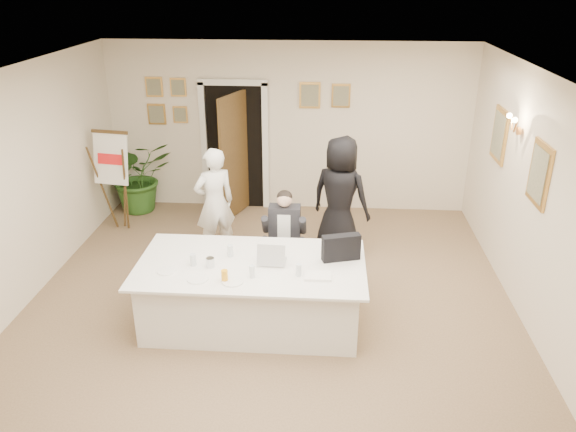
% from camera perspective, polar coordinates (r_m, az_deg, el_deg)
% --- Properties ---
extents(floor, '(7.00, 7.00, 0.00)m').
position_cam_1_polar(floor, '(6.78, -2.12, -10.36)').
color(floor, brown).
rests_on(floor, ground).
extents(ceiling, '(6.00, 7.00, 0.02)m').
position_cam_1_polar(ceiling, '(5.71, -2.55, 13.64)').
color(ceiling, white).
rests_on(ceiling, wall_back).
extents(wall_back, '(6.00, 0.10, 2.80)m').
position_cam_1_polar(wall_back, '(9.42, 0.03, 8.93)').
color(wall_back, beige).
rests_on(wall_back, floor).
extents(wall_left, '(0.10, 7.00, 2.80)m').
position_cam_1_polar(wall_left, '(7.09, -27.21, 1.21)').
color(wall_left, beige).
rests_on(wall_left, floor).
extents(wall_right, '(0.10, 7.00, 2.80)m').
position_cam_1_polar(wall_right, '(6.51, 24.94, -0.20)').
color(wall_right, beige).
rests_on(wall_right, floor).
extents(doorway, '(1.14, 0.86, 2.20)m').
position_cam_1_polar(doorway, '(9.44, -5.43, 6.62)').
color(doorway, black).
rests_on(doorway, floor).
extents(pictures_back_wall, '(3.40, 0.06, 0.80)m').
position_cam_1_polar(pictures_back_wall, '(9.37, -4.97, 11.61)').
color(pictures_back_wall, gold).
rests_on(pictures_back_wall, wall_back).
extents(pictures_right_wall, '(0.06, 2.20, 0.80)m').
position_cam_1_polar(pictures_right_wall, '(7.45, 22.21, 5.99)').
color(pictures_right_wall, gold).
rests_on(pictures_right_wall, wall_right).
extents(wall_sconce, '(0.20, 0.30, 0.24)m').
position_cam_1_polar(wall_sconce, '(7.34, 22.10, 8.62)').
color(wall_sconce, '#D48944').
rests_on(wall_sconce, wall_right).
extents(conference_table, '(2.57, 1.37, 0.78)m').
position_cam_1_polar(conference_table, '(6.53, -3.69, -7.75)').
color(conference_table, silver).
rests_on(conference_table, floor).
extents(seated_man, '(0.59, 0.62, 1.28)m').
position_cam_1_polar(seated_man, '(7.23, -0.38, -2.15)').
color(seated_man, black).
rests_on(seated_man, floor).
extents(flip_chart, '(0.57, 0.39, 1.58)m').
position_cam_1_polar(flip_chart, '(9.10, -16.96, 2.98)').
color(flip_chart, '#3C2913').
rests_on(flip_chart, floor).
extents(standing_man, '(0.70, 0.63, 1.60)m').
position_cam_1_polar(standing_man, '(7.93, -7.46, 1.30)').
color(standing_man, white).
rests_on(standing_man, floor).
extents(standing_woman, '(1.01, 0.86, 1.74)m').
position_cam_1_polar(standing_woman, '(7.93, 5.32, 1.94)').
color(standing_woman, black).
rests_on(standing_woman, floor).
extents(potted_palm, '(1.44, 1.40, 1.22)m').
position_cam_1_polar(potted_palm, '(9.83, -14.95, 3.95)').
color(potted_palm, '#27531B').
rests_on(potted_palm, floor).
extents(laptop, '(0.33, 0.35, 0.28)m').
position_cam_1_polar(laptop, '(6.30, -1.64, -3.54)').
color(laptop, '#B7BABC').
rests_on(laptop, conference_table).
extents(laptop_bag, '(0.45, 0.24, 0.30)m').
position_cam_1_polar(laptop_bag, '(6.36, 5.41, -3.21)').
color(laptop_bag, black).
rests_on(laptop_bag, conference_table).
extents(paper_stack, '(0.29, 0.20, 0.03)m').
position_cam_1_polar(paper_stack, '(6.05, 3.05, -6.11)').
color(paper_stack, white).
rests_on(paper_stack, conference_table).
extents(plate_left, '(0.23, 0.23, 0.01)m').
position_cam_1_polar(plate_left, '(6.30, -12.23, -5.47)').
color(plate_left, white).
rests_on(plate_left, conference_table).
extents(plate_mid, '(0.27, 0.27, 0.01)m').
position_cam_1_polar(plate_mid, '(6.08, -9.15, -6.30)').
color(plate_mid, white).
rests_on(plate_mid, conference_table).
extents(plate_near, '(0.24, 0.24, 0.01)m').
position_cam_1_polar(plate_near, '(5.99, -5.64, -6.63)').
color(plate_near, white).
rests_on(plate_near, conference_table).
extents(glass_a, '(0.09, 0.09, 0.14)m').
position_cam_1_polar(glass_a, '(6.34, -9.62, -4.40)').
color(glass_a, silver).
rests_on(glass_a, conference_table).
extents(glass_b, '(0.06, 0.06, 0.14)m').
position_cam_1_polar(glass_b, '(6.03, -3.67, -5.64)').
color(glass_b, silver).
rests_on(glass_b, conference_table).
extents(glass_c, '(0.07, 0.07, 0.14)m').
position_cam_1_polar(glass_c, '(6.04, 1.08, -5.50)').
color(glass_c, silver).
rests_on(glass_c, conference_table).
extents(glass_d, '(0.08, 0.08, 0.14)m').
position_cam_1_polar(glass_d, '(6.48, -5.89, -3.53)').
color(glass_d, silver).
rests_on(glass_d, conference_table).
extents(oj_glass, '(0.09, 0.09, 0.13)m').
position_cam_1_polar(oj_glass, '(5.98, -6.46, -6.06)').
color(oj_glass, orange).
rests_on(oj_glass, conference_table).
extents(steel_jug, '(0.10, 0.10, 0.11)m').
position_cam_1_polar(steel_jug, '(6.28, -7.90, -4.69)').
color(steel_jug, silver).
rests_on(steel_jug, conference_table).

